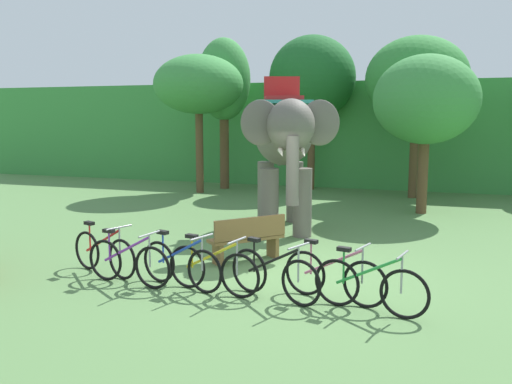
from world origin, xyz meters
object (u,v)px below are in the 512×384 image
(tree_right, at_px, (199,85))
(elephant, at_px, (284,141))
(tree_center, at_px, (224,81))
(bike_blue, at_px, (181,265))
(bike_red, at_px, (104,253))
(bike_green, at_px, (369,286))
(tree_center_right, at_px, (417,79))
(bike_pink, at_px, (334,276))
(bike_yellow, at_px, (213,269))
(tree_left, at_px, (426,100))
(wooden_bench, at_px, (248,238))
(bike_black, at_px, (274,275))
(bike_purple, at_px, (128,262))
(tree_far_right, at_px, (312,78))

(tree_right, bearing_deg, elephant, -49.24)
(tree_center, xyz_separation_m, bike_blue, (3.85, -11.54, -3.72))
(bike_red, height_order, bike_green, same)
(tree_center, bearing_deg, tree_center_right, -1.38)
(bike_pink, bearing_deg, bike_yellow, -173.14)
(tree_left, bearing_deg, bike_blue, -113.15)
(wooden_bench, bearing_deg, tree_right, 119.87)
(tree_center, bearing_deg, tree_left, -23.40)
(bike_blue, xyz_separation_m, wooden_bench, (0.52, 1.81, 0.09))
(tree_right, xyz_separation_m, bike_green, (7.33, -10.33, -3.51))
(elephant, bearing_deg, tree_right, 130.76)
(tree_center, height_order, bike_red, tree_center)
(bike_red, height_order, wooden_bench, bike_red)
(tree_right, distance_m, bike_yellow, 11.89)
(bike_pink, height_order, wooden_bench, bike_pink)
(bike_red, distance_m, bike_black, 3.24)
(bike_purple, bearing_deg, tree_far_right, 88.66)
(bike_red, height_order, bike_black, same)
(tree_center_right, distance_m, wooden_bench, 10.53)
(bike_yellow, xyz_separation_m, bike_black, (1.00, 0.03, 0.00))
(tree_far_right, height_order, bike_yellow, tree_far_right)
(tree_left, distance_m, bike_yellow, 9.36)
(bike_black, bearing_deg, bike_green, -3.96)
(tree_center, bearing_deg, tree_right, -107.68)
(bike_green, bearing_deg, bike_black, 176.04)
(bike_green, bearing_deg, tree_center, 120.55)
(bike_red, height_order, bike_pink, same)
(tree_center_right, bearing_deg, tree_left, -83.01)
(tree_far_right, xyz_separation_m, elephant, (1.05, -7.66, -2.00))
(tree_center, height_order, tree_left, tree_center)
(bike_black, bearing_deg, tree_center, 115.19)
(bike_blue, bearing_deg, bike_green, -2.86)
(elephant, height_order, bike_purple, elephant)
(tree_left, distance_m, bike_purple, 9.98)
(tree_center, height_order, tree_center_right, tree_center)
(tree_center_right, bearing_deg, wooden_bench, -105.59)
(bike_pink, xyz_separation_m, bike_green, (0.56, -0.30, 0.00))
(tree_far_right, xyz_separation_m, bike_red, (-1.02, -12.11, -3.81))
(elephant, xyz_separation_m, wooden_bench, (0.08, -2.89, -1.72))
(bike_blue, distance_m, bike_green, 3.05)
(bike_purple, bearing_deg, wooden_bench, 53.76)
(tree_right, distance_m, bike_red, 10.87)
(bike_red, bearing_deg, bike_yellow, -8.28)
(bike_green, bearing_deg, bike_blue, 177.14)
(tree_far_right, relative_size, bike_red, 3.55)
(tree_center_right, height_order, bike_red, tree_center_right)
(elephant, height_order, bike_green, elephant)
(bike_blue, bearing_deg, tree_far_right, 92.83)
(bike_red, bearing_deg, tree_left, 57.30)
(elephant, bearing_deg, bike_yellow, -88.11)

